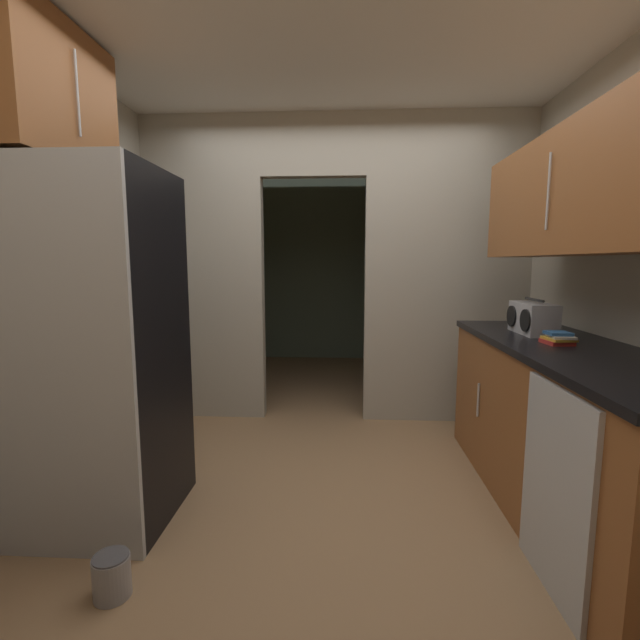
{
  "coord_description": "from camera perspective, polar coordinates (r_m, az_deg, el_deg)",
  "views": [
    {
      "loc": [
        0.08,
        -2.38,
        1.38
      ],
      "look_at": [
        -0.06,
        0.31,
        1.03
      ],
      "focal_mm": 24.6,
      "sensor_mm": 36.0,
      "label": 1
    }
  ],
  "objects": [
    {
      "name": "ground",
      "position": [
        2.75,
        1.03,
        -22.64
      ],
      "size": [
        20.0,
        20.0,
        0.0
      ],
      "primitive_type": "plane",
      "color": "#93704C"
    },
    {
      "name": "kitchen_overhead_slab",
      "position": [
        3.08,
        1.51,
        31.61
      ],
      "size": [
        3.68,
        6.87,
        0.06
      ],
      "primitive_type": "cube",
      "color": "silver"
    },
    {
      "name": "kitchen_partition",
      "position": [
        3.81,
        2.63,
        7.4
      ],
      "size": [
        3.28,
        0.12,
        2.61
      ],
      "color": "#ADA899",
      "rests_on": "ground"
    },
    {
      "name": "adjoining_room_shell",
      "position": [
        5.56,
        2.28,
        6.69
      ],
      "size": [
        3.28,
        2.56,
        2.61
      ],
      "color": "slate",
      "rests_on": "ground"
    },
    {
      "name": "refrigerator",
      "position": [
        2.59,
        -27.38,
        -3.41
      ],
      "size": [
        0.78,
        0.75,
        1.85
      ],
      "color": "black",
      "rests_on": "ground"
    },
    {
      "name": "lower_cabinet_run",
      "position": [
        2.79,
        29.45,
        -12.54
      ],
      "size": [
        0.69,
        2.1,
        0.94
      ],
      "color": "brown",
      "rests_on": "ground"
    },
    {
      "name": "dishwasher",
      "position": [
        2.18,
        28.23,
        -19.05
      ],
      "size": [
        0.02,
        0.56,
        0.88
      ],
      "color": "#B7BABC",
      "rests_on": "ground"
    },
    {
      "name": "upper_cabinet_counterside",
      "position": [
        2.66,
        31.24,
        14.12
      ],
      "size": [
        0.36,
        1.89,
        0.64
      ],
      "color": "brown"
    },
    {
      "name": "upper_cabinet_fridgeside",
      "position": [
        2.89,
        -32.33,
        23.58
      ],
      "size": [
        0.36,
        0.85,
        0.7
      ],
      "color": "brown"
    },
    {
      "name": "boombox",
      "position": [
        3.04,
        25.93,
        0.21
      ],
      "size": [
        0.19,
        0.36,
        0.22
      ],
      "color": "#B2B2B7",
      "rests_on": "lower_cabinet_run"
    },
    {
      "name": "book_stack",
      "position": [
        2.72,
        28.59,
        -2.12
      ],
      "size": [
        0.15,
        0.16,
        0.07
      ],
      "color": "red",
      "rests_on": "lower_cabinet_run"
    },
    {
      "name": "paint_can",
      "position": [
        2.27,
        -25.45,
        -27.86
      ],
      "size": [
        0.15,
        0.15,
        0.18
      ],
      "color": "#99999E",
      "rests_on": "ground"
    }
  ]
}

